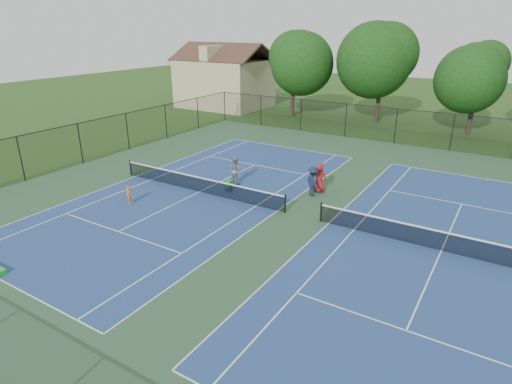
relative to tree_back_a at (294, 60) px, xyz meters
The scene contains 15 objects.
ground 27.95m from the tree_back_a, 61.56° to the right, with size 140.00×140.00×0.00m, color #234716.
court_pad 27.95m from the tree_back_a, 61.56° to the right, with size 36.00×36.00×0.01m, color #2B4E34.
tennis_court_left 25.44m from the tree_back_a, 75.96° to the right, with size 12.00×23.83×1.07m.
tennis_court_right 31.80m from the tree_back_a, 50.19° to the right, with size 12.00×23.83×1.07m.
perimeter_fence 27.65m from the tree_back_a, 61.56° to the right, with size 36.08×36.08×3.02m.
tree_back_a is the anchor object (origin of this frame).
tree_back_b 9.24m from the tree_back_a, 12.53° to the left, with size 7.60×7.60×10.03m.
tree_back_c 18.04m from the tree_back_a, ahead, with size 6.00×6.00×8.40m.
clapboard_house 10.47m from the tree_back_a, behind, with size 10.80×8.10×7.65m.
child_player 28.39m from the tree_back_a, 82.24° to the right, with size 0.40×0.26×1.08m, color orange.
instructor 23.15m from the tree_back_a, 72.02° to the right, with size 0.85×0.66×1.74m, color gray.
bystander_b 24.71m from the tree_back_a, 59.84° to the right, with size 1.17×0.67×1.80m, color #182036.
bystander_c 24.11m from the tree_back_a, 58.76° to the right, with size 0.89×0.58×1.82m, color maroon.
ball_crate 24.84m from the tree_back_a, 72.02° to the right, with size 0.36×0.33×0.30m, color navy.
ball_hopper 24.76m from the tree_back_a, 72.02° to the right, with size 0.34×0.28×0.40m, color green.
Camera 1 is at (8.85, -18.97, 9.58)m, focal length 30.00 mm.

